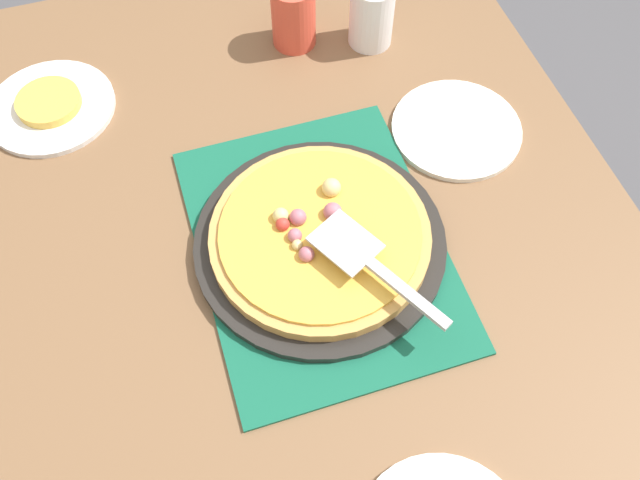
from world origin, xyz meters
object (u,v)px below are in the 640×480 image
plate_side (456,129)px  served_slice_left (48,102)px  pizza (320,235)px  cup_near (372,14)px  pizza_pan (320,242)px  plate_near_left (51,107)px  cup_far (294,15)px  pizza_server (371,263)px

plate_side → served_slice_left: size_ratio=2.00×
pizza → served_slice_left: bearing=41.6°
served_slice_left → cup_near: bearing=-90.5°
plate_side → pizza_pan: bearing=117.2°
plate_near_left → cup_far: cup_far is taller
pizza_pan → cup_far: bearing=-11.5°
pizza_server → plate_side: bearing=-46.0°
pizza → cup_near: 0.46m
cup_near → cup_far: 0.14m
plate_near_left → cup_far: (0.04, -0.45, 0.06)m
served_slice_left → pizza: bearing=-138.4°
plate_side → pizza: bearing=117.1°
pizza_server → served_slice_left: bearing=39.6°
pizza → plate_near_left: (0.41, 0.36, -0.03)m
pizza_pan → pizza_server: pizza_server is taller
pizza_server → pizza: bearing=28.0°
plate_side → pizza_server: (-0.24, 0.24, 0.07)m
plate_side → served_slice_left: bearing=68.4°
cup_far → pizza_server: bearing=175.3°
served_slice_left → cup_near: size_ratio=0.92×
plate_near_left → pizza_server: (-0.49, -0.41, 0.07)m
pizza_pan → plate_side: pizza_pan is taller
plate_near_left → plate_side: same height
plate_near_left → pizza_pan: bearing=-138.4°
pizza_pan → pizza: (0.00, -0.00, 0.02)m
served_slice_left → cup_far: (0.04, -0.45, 0.04)m
cup_far → pizza: bearing=168.5°
cup_near → plate_side: bearing=-165.5°
pizza_pan → plate_near_left: size_ratio=1.73×
pizza → cup_far: 0.45m
pizza_pan → pizza: size_ratio=1.15×
cup_near → served_slice_left: bearing=89.5°
pizza_server → plate_near_left: bearing=39.6°
served_slice_left → cup_near: 0.59m
plate_side → pizza_server: pizza_server is taller
plate_near_left → cup_far: bearing=-85.5°
plate_side → pizza_server: bearing=134.0°
plate_near_left → served_slice_left: 0.01m
plate_near_left → plate_side: bearing=-111.6°
served_slice_left → plate_near_left: bearing=0.0°
cup_far → plate_side: bearing=-145.7°
pizza → served_slice_left: pizza is taller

